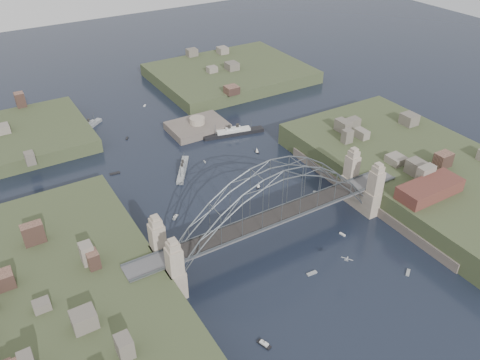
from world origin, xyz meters
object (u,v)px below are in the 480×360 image
naval_cruiser_far (88,127)px  bridge (275,205)px  wharf_shed (430,189)px  naval_cruiser_near (183,169)px  fort_island (198,131)px  ocean_liner (233,133)px

naval_cruiser_far → bridge: bearing=-75.3°
wharf_shed → naval_cruiser_near: size_ratio=1.30×
bridge → naval_cruiser_far: bridge is taller
fort_island → ocean_liner: bearing=-45.9°
fort_island → naval_cruiser_near: fort_island is taller
fort_island → wharf_shed: size_ratio=1.10×
fort_island → ocean_liner: (10.14, -10.45, 1.26)m
naval_cruiser_near → ocean_liner: (28.11, 13.81, 0.13)m
naval_cruiser_far → fort_island: bearing=-32.5°
wharf_shed → ocean_liner: wharf_shed is taller
bridge → naval_cruiser_near: size_ratio=5.45×
wharf_shed → ocean_liner: bearing=106.6°
bridge → naval_cruiser_far: size_ratio=6.12×
fort_island → naval_cruiser_near: size_ratio=1.43×
fort_island → wharf_shed: bearing=-69.1°
naval_cruiser_near → ocean_liner: size_ratio=0.64×
bridge → naval_cruiser_near: bearing=97.4°
ocean_liner → naval_cruiser_far: bearing=144.2°
bridge → ocean_liner: bridge is taller
wharf_shed → ocean_liner: 77.27m
naval_cruiser_near → fort_island: bearing=53.5°
naval_cruiser_far → ocean_liner: (46.62, -33.65, 0.09)m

